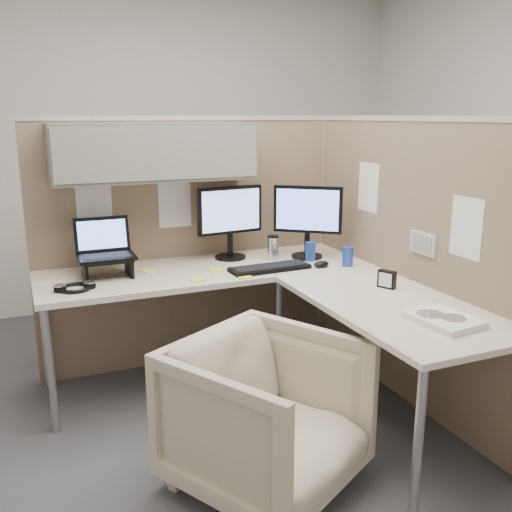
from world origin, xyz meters
name	(u,v)px	position (x,y,z in m)	size (l,w,h in m)	color
ground	(257,414)	(0.00, 0.00, 0.00)	(4.50, 4.50, 0.00)	#3E3E43
partition_back	(174,202)	(-0.22, 0.83, 1.10)	(2.00, 0.36, 1.63)	#8C735B
partition_right	(405,261)	(0.90, -0.07, 0.82)	(0.07, 2.03, 1.63)	#8C735B
desk	(269,289)	(0.12, 0.13, 0.69)	(2.00, 1.98, 0.73)	beige
office_chair	(267,408)	(-0.20, -0.58, 0.38)	(0.73, 0.68, 0.75)	beige
monitor_left	(230,216)	(0.11, 0.71, 1.00)	(0.44, 0.20, 0.47)	black
monitor_right	(308,216)	(0.58, 0.53, 1.00)	(0.37, 0.30, 0.47)	black
laptop_station	(106,255)	(-0.69, 0.60, 0.86)	(0.31, 0.27, 0.33)	black
keyboard	(270,268)	(0.23, 0.34, 0.74)	(0.49, 0.16, 0.02)	black
mouse	(321,264)	(0.55, 0.28, 0.75)	(0.10, 0.07, 0.04)	black
travel_mug	(273,248)	(0.36, 0.57, 0.81)	(0.07, 0.07, 0.16)	silver
soda_can_green	(348,257)	(0.71, 0.24, 0.79)	(0.07, 0.07, 0.12)	#1E3FA5
soda_can_silver	(310,251)	(0.56, 0.45, 0.79)	(0.07, 0.07, 0.12)	#1E3FA5
sticky_note_b	(245,277)	(0.03, 0.25, 0.73)	(0.08, 0.08, 0.01)	yellow
sticky_note_a	(197,279)	(-0.24, 0.31, 0.73)	(0.08, 0.08, 0.01)	yellow
sticky_note_c	(147,271)	(-0.45, 0.60, 0.73)	(0.08, 0.08, 0.01)	yellow
sticky_note_d	(216,270)	(-0.08, 0.45, 0.73)	(0.08, 0.08, 0.01)	yellow
headphones	(75,287)	(-0.89, 0.38, 0.74)	(0.22, 0.18, 0.03)	black
paper_stack	(444,320)	(0.58, -0.78, 0.75)	(0.26, 0.32, 0.03)	white
desk_clock	(387,279)	(0.66, -0.23, 0.78)	(0.08, 0.10, 0.10)	black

